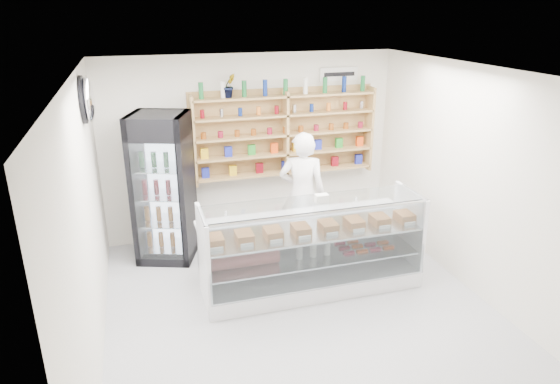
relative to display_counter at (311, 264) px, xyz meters
name	(u,v)px	position (x,y,z in m)	size (l,w,h in m)	color
room	(305,204)	(-0.29, -0.53, 1.06)	(5.00, 5.00, 5.00)	#ACACB1
display_counter	(311,264)	(0.00, 0.00, 0.00)	(2.77, 0.83, 1.21)	white
shop_worker	(302,194)	(0.22, 1.01, 0.57)	(0.66, 0.43, 1.82)	white
drinks_cooler	(164,188)	(-1.69, 1.42, 0.72)	(0.96, 0.94, 2.10)	black
wall_shelving	(285,134)	(0.21, 1.81, 1.26)	(2.84, 0.28, 1.33)	tan
potted_plant	(229,86)	(-0.63, 1.81, 2.03)	(0.19, 0.15, 0.34)	#1E6626
security_mirror	(88,100)	(-2.46, 0.67, 2.11)	(0.15, 0.50, 0.50)	silver
wall_sign	(339,74)	(1.11, 1.94, 2.11)	(0.62, 0.03, 0.20)	white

